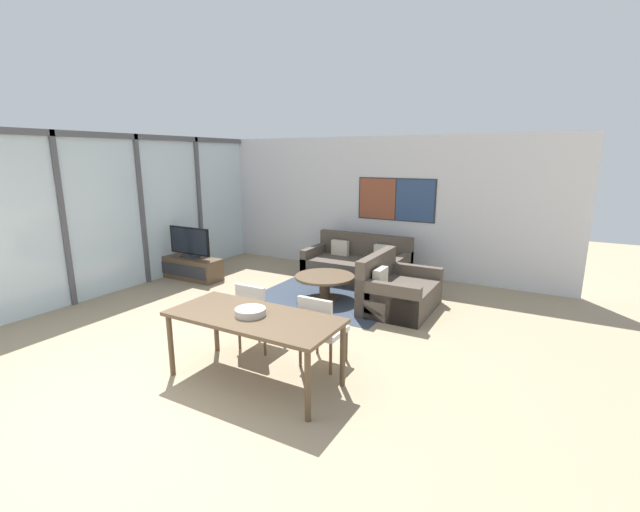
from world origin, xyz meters
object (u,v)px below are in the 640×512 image
object	(u,v)px
coffee_table	(325,281)
dining_chair_left	(257,312)
dining_table	(254,322)
dining_chair_centre	(320,327)
tv_console	(191,268)
sofa_main	(358,266)
fruit_bowl	(250,311)
television	(190,243)
sofa_side	(395,292)

from	to	relation	value
coffee_table	dining_chair_left	xyz separation A→B (m)	(0.19, -2.13, 0.17)
dining_table	dining_chair_centre	xyz separation A→B (m)	(0.47, 0.63, -0.19)
tv_console	dining_chair_left	xyz separation A→B (m)	(3.13, -1.93, 0.27)
sofa_main	dining_chair_centre	bearing A→B (deg)	-72.45
dining_table	dining_chair_centre	distance (m)	0.81
sofa_main	fruit_bowl	xyz separation A→B (m)	(0.63, -4.18, 0.52)
television	dining_chair_left	world-z (taller)	television
sofa_main	television	bearing A→B (deg)	-151.83
tv_console	television	size ratio (longest dim) A/B	1.30
dining_chair_left	dining_chair_centre	distance (m)	0.93
tv_console	sofa_side	world-z (taller)	sofa_side
fruit_bowl	dining_table	bearing A→B (deg)	23.93
tv_console	dining_chair_centre	world-z (taller)	dining_chair_centre
sofa_side	dining_chair_left	world-z (taller)	sofa_side
dining_table	dining_chair_centre	world-z (taller)	dining_chair_centre
tv_console	sofa_main	bearing A→B (deg)	28.19
dining_chair_left	fruit_bowl	bearing A→B (deg)	-56.99
tv_console	coffee_table	bearing A→B (deg)	3.84
sofa_side	dining_chair_left	size ratio (longest dim) A/B	1.57
sofa_main	coffee_table	distance (m)	1.38
sofa_main	fruit_bowl	world-z (taller)	sofa_main
sofa_side	dining_table	xyz separation A→B (m)	(-0.57, -2.92, 0.41)
television	dining_chair_centre	distance (m)	4.52
television	dining_table	distance (m)	4.44
dining_chair_centre	sofa_side	bearing A→B (deg)	87.42
dining_chair_left	fruit_bowl	xyz separation A→B (m)	(0.44, -0.67, 0.31)
tv_console	dining_chair_centre	distance (m)	4.52
television	dining_chair_left	distance (m)	3.69
sofa_main	dining_table	bearing A→B (deg)	-81.10
tv_console	dining_chair_left	size ratio (longest dim) A/B	1.51
dining_chair_left	sofa_main	bearing A→B (deg)	93.06
tv_console	dining_chair_centre	size ratio (longest dim) A/B	1.51
tv_console	sofa_side	bearing A→B (deg)	4.47
dining_chair_centre	dining_chair_left	bearing A→B (deg)	178.06
coffee_table	fruit_bowl	xyz separation A→B (m)	(0.63, -2.80, 0.49)
tv_console	dining_chair_centre	bearing A→B (deg)	-25.73
sofa_main	dining_table	distance (m)	4.24
fruit_bowl	television	bearing A→B (deg)	143.92
sofa_main	dining_chair_left	bearing A→B (deg)	-86.94
dining_chair_left	coffee_table	bearing A→B (deg)	95.04
television	fruit_bowl	world-z (taller)	television
sofa_side	dining_chair_centre	size ratio (longest dim) A/B	1.57
dining_chair_centre	tv_console	bearing A→B (deg)	154.27
sofa_side	dining_chair_centre	distance (m)	2.30
television	dining_table	bearing A→B (deg)	-35.74
sofa_side	fruit_bowl	size ratio (longest dim) A/B	4.17
television	sofa_main	size ratio (longest dim) A/B	0.51
sofa_side	dining_chair_left	bearing A→B (deg)	155.34
sofa_main	dining_chair_left	xyz separation A→B (m)	(0.19, -3.51, 0.21)
tv_console	coffee_table	xyz separation A→B (m)	(2.95, 0.20, 0.10)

